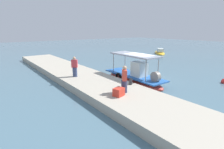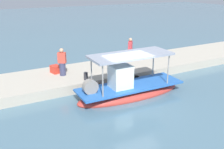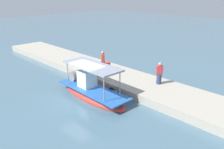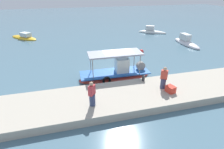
{
  "view_description": "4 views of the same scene",
  "coord_description": "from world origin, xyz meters",
  "px_view_note": "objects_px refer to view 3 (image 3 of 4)",
  "views": [
    {
      "loc": [
        10.47,
        -11.4,
        4.55
      ],
      "look_at": [
        -0.67,
        -2.95,
        0.91
      ],
      "focal_mm": 28.23,
      "sensor_mm": 36.0,
      "label": 1
    },
    {
      "loc": [
        7.08,
        10.77,
        6.07
      ],
      "look_at": [
        -0.16,
        -2.6,
        0.73
      ],
      "focal_mm": 41.77,
      "sensor_mm": 36.0,
      "label": 2
    },
    {
      "loc": [
        -12.21,
        8.92,
        7.24
      ],
      "look_at": [
        0.07,
        -3.14,
        1.04
      ],
      "focal_mm": 36.82,
      "sensor_mm": 36.0,
      "label": 3
    },
    {
      "loc": [
        -4.22,
        -14.64,
        7.55
      ],
      "look_at": [
        -0.93,
        -2.0,
        1.04
      ],
      "focal_mm": 28.57,
      "sensor_mm": 36.0,
      "label": 4
    }
  ],
  "objects_px": {
    "fisherman_by_crate": "(159,74)",
    "main_fishing_boat": "(92,91)",
    "cargo_crate": "(106,65)",
    "fisherman_near_bollard": "(103,61)",
    "mooring_bollard": "(98,74)"
  },
  "relations": [
    {
      "from": "fisherman_by_crate",
      "to": "main_fishing_boat",
      "type": "bearing_deg",
      "value": 57.08
    },
    {
      "from": "main_fishing_boat",
      "to": "cargo_crate",
      "type": "height_order",
      "value": "main_fishing_boat"
    },
    {
      "from": "fisherman_by_crate",
      "to": "fisherman_near_bollard",
      "type": "bearing_deg",
      "value": 8.27
    },
    {
      "from": "fisherman_near_bollard",
      "to": "cargo_crate",
      "type": "xyz_separation_m",
      "value": [
        0.26,
        -0.67,
        -0.54
      ]
    },
    {
      "from": "main_fishing_boat",
      "to": "mooring_bollard",
      "type": "xyz_separation_m",
      "value": [
        1.73,
        -2.08,
        0.4
      ]
    },
    {
      "from": "cargo_crate",
      "to": "fisherman_by_crate",
      "type": "bearing_deg",
      "value": -178.69
    },
    {
      "from": "cargo_crate",
      "to": "main_fishing_boat",
      "type": "bearing_deg",
      "value": 124.95
    },
    {
      "from": "main_fishing_boat",
      "to": "mooring_bollard",
      "type": "distance_m",
      "value": 2.74
    },
    {
      "from": "mooring_bollard",
      "to": "fisherman_near_bollard",
      "type": "bearing_deg",
      "value": -56.85
    },
    {
      "from": "fisherman_by_crate",
      "to": "cargo_crate",
      "type": "distance_m",
      "value": 5.77
    },
    {
      "from": "main_fishing_boat",
      "to": "cargo_crate",
      "type": "xyz_separation_m",
      "value": [
        2.94,
        -4.2,
        0.41
      ]
    },
    {
      "from": "cargo_crate",
      "to": "fisherman_near_bollard",
      "type": "bearing_deg",
      "value": 111.18
    },
    {
      "from": "fisherman_near_bollard",
      "to": "mooring_bollard",
      "type": "relative_size",
      "value": 3.76
    },
    {
      "from": "fisherman_near_bollard",
      "to": "fisherman_by_crate",
      "type": "xyz_separation_m",
      "value": [
        -5.48,
        -0.8,
        -0.01
      ]
    },
    {
      "from": "fisherman_near_bollard",
      "to": "mooring_bollard",
      "type": "distance_m",
      "value": 1.82
    }
  ]
}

